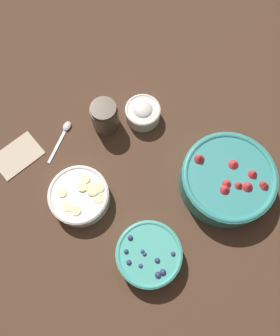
# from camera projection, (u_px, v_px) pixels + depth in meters

# --- Properties ---
(ground_plane) EXTENTS (4.00, 4.00, 0.00)m
(ground_plane) POSITION_uv_depth(u_px,v_px,m) (140.00, 174.00, 0.91)
(ground_plane) COLOR #4C3323
(bowl_strawberries) EXTENTS (0.25, 0.25, 0.10)m
(bowl_strawberries) POSITION_uv_depth(u_px,v_px,m) (228.00, 179.00, 0.86)
(bowl_strawberries) COLOR teal
(bowl_strawberries) RESTS_ON ground_plane
(bowl_blueberries) EXTENTS (0.16, 0.16, 0.06)m
(bowl_blueberries) POSITION_uv_depth(u_px,v_px,m) (149.00, 254.00, 0.81)
(bowl_blueberries) COLOR #47AD9E
(bowl_blueberries) RESTS_ON ground_plane
(bowl_bananas) EXTENTS (0.16, 0.16, 0.05)m
(bowl_bananas) POSITION_uv_depth(u_px,v_px,m) (79.00, 196.00, 0.86)
(bowl_bananas) COLOR white
(bowl_bananas) RESTS_ON ground_plane
(bowl_cream) EXTENTS (0.10, 0.10, 0.06)m
(bowl_cream) POSITION_uv_depth(u_px,v_px,m) (143.00, 112.00, 0.94)
(bowl_cream) COLOR silver
(bowl_cream) RESTS_ON ground_plane
(jar_chocolate) EXTENTS (0.08, 0.08, 0.09)m
(jar_chocolate) POSITION_uv_depth(u_px,v_px,m) (105.00, 117.00, 0.92)
(jar_chocolate) COLOR brown
(jar_chocolate) RESTS_ON ground_plane
(napkin) EXTENTS (0.15, 0.12, 0.01)m
(napkin) POSITION_uv_depth(u_px,v_px,m) (17.00, 155.00, 0.93)
(napkin) COLOR beige
(napkin) RESTS_ON ground_plane
(spoon) EXTENTS (0.11, 0.10, 0.01)m
(spoon) POSITION_uv_depth(u_px,v_px,m) (63.00, 134.00, 0.95)
(spoon) COLOR silver
(spoon) RESTS_ON ground_plane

